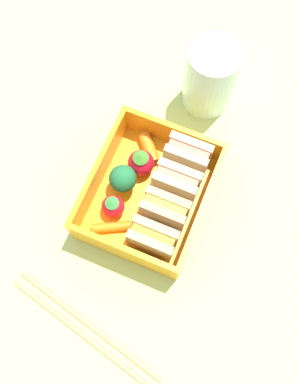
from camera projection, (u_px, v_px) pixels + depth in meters
ground_plane at (150, 201)px, 53.32cm from camera, size 120.00×120.00×2.00cm
bento_tray at (150, 198)px, 51.81cm from camera, size 15.88×13.29×1.20cm
bento_rim at (150, 190)px, 49.19cm from camera, size 15.88×13.29×4.32cm
sandwich_left at (187, 157)px, 49.95cm from camera, size 2.67×5.17×5.33cm
sandwich_center_left at (176, 184)px, 48.92cm from camera, size 2.67×5.17×5.33cm
sandwich_center at (165, 211)px, 47.88cm from camera, size 2.67×5.17×5.33cm
sandwich_center_right at (153, 239)px, 46.85cm from camera, size 2.67×5.17×5.33cm
carrot_stick_far_left at (149, 148)px, 52.37cm from camera, size 3.98×3.81×1.56cm
strawberry_left at (141, 163)px, 50.78cm from camera, size 3.17×3.17×3.77cm
broccoli_floret at (124, 176)px, 49.40cm from camera, size 3.22×3.22×4.19cm
strawberry_far_left at (113, 206)px, 49.30cm from camera, size 2.69×2.69×3.29cm
carrot_stick_left at (113, 227)px, 49.46cm from camera, size 3.30×4.91×1.12cm
chopstick_pair at (85, 329)px, 47.20cm from camera, size 6.31×19.52×0.70cm
drinking_glass at (210, 78)px, 52.31cm from camera, size 6.32×6.32×9.58cm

